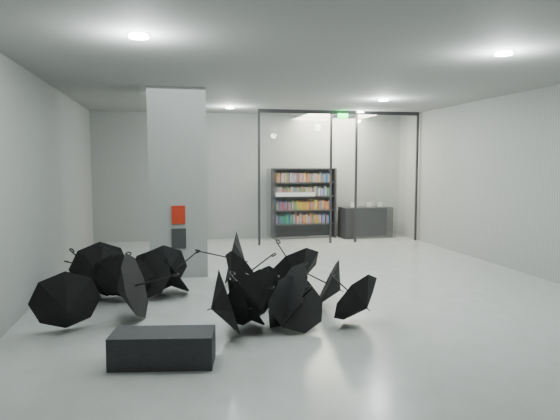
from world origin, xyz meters
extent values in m
plane|color=gray|center=(0.00, 0.00, 0.00)|extent=(14.00, 14.00, 0.00)
cube|color=slate|center=(0.00, 0.00, 4.00)|extent=(10.00, 14.00, 0.02)
cube|color=slate|center=(0.00, 7.00, 2.00)|extent=(10.00, 0.02, 4.00)
cube|color=slate|center=(-5.00, 0.00, 2.00)|extent=(0.02, 14.00, 4.00)
cube|color=slate|center=(5.00, 0.00, 2.00)|extent=(0.02, 14.00, 4.00)
cube|color=slate|center=(-2.50, 2.00, 2.00)|extent=(1.20, 1.20, 4.00)
cube|color=#A50A07|center=(-2.50, 1.38, 1.35)|extent=(0.28, 0.04, 0.38)
cube|color=black|center=(-2.50, 1.38, 0.85)|extent=(0.30, 0.03, 0.42)
cube|color=#0CE533|center=(2.40, 5.30, 3.82)|extent=(0.30, 0.06, 0.15)
cube|color=silver|center=(1.00, 5.50, 2.00)|extent=(2.20, 0.02, 3.95)
cube|color=silver|center=(3.90, 5.50, 2.00)|extent=(2.00, 0.02, 3.95)
cube|color=black|center=(-0.10, 5.50, 2.00)|extent=(0.06, 0.06, 4.00)
cube|color=black|center=(2.10, 5.50, 2.00)|extent=(0.06, 0.06, 4.00)
cube|color=black|center=(2.90, 5.50, 2.00)|extent=(0.06, 0.06, 4.00)
cube|color=black|center=(4.90, 5.50, 2.00)|extent=(0.06, 0.06, 4.00)
cube|color=black|center=(2.40, 5.50, 3.95)|extent=(5.00, 0.08, 0.10)
cube|color=black|center=(-2.77, -3.45, 0.20)|extent=(1.29, 0.71, 0.39)
cube|color=black|center=(3.61, 6.50, 0.50)|extent=(1.70, 0.77, 1.00)
camera|label=1|loc=(-2.64, -9.81, 2.42)|focal=33.84mm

